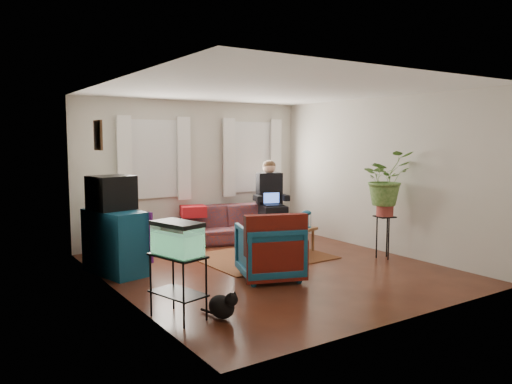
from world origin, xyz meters
TOP-DOWN VIEW (x-y plane):
  - floor at (0.00, 0.00)m, footprint 4.50×5.00m
  - ceiling at (0.00, 0.00)m, footprint 4.50×5.00m
  - wall_back at (0.00, 2.50)m, footprint 4.50×0.01m
  - wall_front at (0.00, -2.50)m, footprint 4.50×0.01m
  - wall_left at (-2.25, 0.00)m, footprint 0.01×5.00m
  - wall_right at (2.25, 0.00)m, footprint 0.01×5.00m
  - window_left at (-0.80, 2.48)m, footprint 1.08×0.04m
  - window_right at (1.25, 2.48)m, footprint 1.08×0.04m
  - curtains_left at (-0.80, 2.40)m, footprint 1.36×0.06m
  - curtains_right at (1.25, 2.40)m, footprint 1.36×0.06m
  - picture_frame at (-2.21, 0.85)m, footprint 0.04×0.32m
  - area_rug at (0.29, 0.66)m, footprint 2.05×1.66m
  - sofa at (0.47, 2.05)m, footprint 2.46×1.54m
  - seated_person at (1.26, 1.81)m, footprint 0.76×0.84m
  - side_table at (-1.65, 1.95)m, footprint 0.55×0.55m
  - table_lamp at (-1.65, 1.95)m, footprint 0.41×0.41m
  - dresser at (-1.99, 0.99)m, footprint 0.72×1.09m
  - crt_tv at (-1.99, 1.09)m, footprint 0.65×0.62m
  - aquarium_stand at (-2.00, -1.14)m, footprint 0.49×0.68m
  - aquarium at (-2.00, -1.14)m, footprint 0.44×0.62m
  - black_cat at (-1.63, -1.41)m, footprint 0.33×0.42m
  - armchair at (-0.31, -0.41)m, footprint 1.01×0.97m
  - serape_throw at (-0.42, -0.71)m, footprint 0.85×0.45m
  - coffee_table at (0.76, 0.59)m, footprint 1.14×0.85m
  - cup_a at (0.57, 0.43)m, footprint 0.15×0.15m
  - cup_b at (0.86, 0.45)m, footprint 0.12×0.12m
  - bowl at (0.99, 0.77)m, footprint 0.25×0.25m
  - snack_tray at (0.45, 0.64)m, footprint 0.40×0.40m
  - birdcage at (1.14, 0.58)m, footprint 0.21×0.21m
  - plant_stand at (1.88, -0.46)m, footprint 0.34×0.34m
  - potted_plant at (1.88, -0.46)m, footprint 0.89×0.81m

SIDE VIEW (x-z plane):
  - floor at x=0.00m, z-range -0.01..0.01m
  - area_rug at x=0.29m, z-range 0.00..0.01m
  - black_cat at x=-1.63m, z-range 0.00..0.31m
  - coffee_table at x=0.76m, z-range 0.00..0.42m
  - plant_stand at x=1.88m, z-range 0.00..0.68m
  - aquarium_stand at x=-2.00m, z-range 0.00..0.69m
  - side_table at x=-1.65m, z-range 0.00..0.69m
  - armchair at x=-0.31m, z-range 0.00..0.83m
  - snack_tray at x=0.45m, z-range 0.42..0.46m
  - bowl at x=0.99m, z-range 0.42..0.47m
  - sofa at x=0.47m, z-range 0.00..0.90m
  - dresser at x=-1.99m, z-range 0.00..0.90m
  - cup_b at x=0.86m, z-range 0.42..0.51m
  - cup_a at x=0.57m, z-range 0.42..0.51m
  - birdcage at x=1.14m, z-range 0.42..0.71m
  - serape_throw at x=-0.42m, z-range 0.24..0.93m
  - seated_person at x=1.26m, z-range 0.00..1.37m
  - aquarium at x=-2.00m, z-range 0.69..1.05m
  - table_lamp at x=-1.65m, z-range 0.67..1.30m
  - crt_tv at x=-1.99m, z-range 0.90..1.38m
  - potted_plant at x=1.88m, z-range 0.72..1.59m
  - wall_back at x=0.00m, z-range 0.00..2.60m
  - wall_front at x=0.00m, z-range 0.00..2.60m
  - wall_left at x=-2.25m, z-range 0.00..2.60m
  - wall_right at x=2.25m, z-range 0.00..2.60m
  - curtains_left at x=-0.80m, z-range 0.80..2.30m
  - curtains_right at x=1.25m, z-range 0.80..2.30m
  - window_left at x=-0.80m, z-range 0.86..2.24m
  - window_right at x=1.25m, z-range 0.86..2.24m
  - picture_frame at x=-2.21m, z-range 1.75..2.15m
  - ceiling at x=0.00m, z-range 2.60..2.60m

